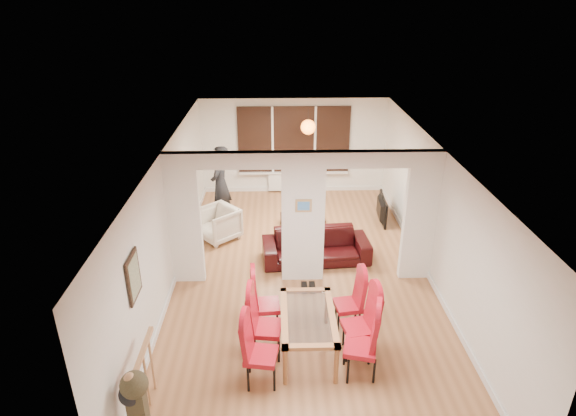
{
  "coord_description": "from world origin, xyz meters",
  "views": [
    {
      "loc": [
        -0.5,
        -8.06,
        5.2
      ],
      "look_at": [
        -0.26,
        0.6,
        1.24
      ],
      "focal_mm": 30.0,
      "sensor_mm": 36.0,
      "label": 1
    }
  ],
  "objects_px": {
    "dining_chair_rb": "(359,323)",
    "sofa": "(316,246)",
    "dining_chair_ra": "(361,343)",
    "coffee_table": "(302,221)",
    "dining_chair_rc": "(348,301)",
    "bottle": "(295,209)",
    "dining_chair_lb": "(266,323)",
    "dining_table": "(308,333)",
    "dining_chair_lc": "(266,301)",
    "television": "(378,209)",
    "person": "(220,184)",
    "bowl": "(312,214)",
    "dining_chair_la": "(261,351)",
    "armchair": "(218,224)"
  },
  "relations": [
    {
      "from": "dining_chair_ra",
      "to": "coffee_table",
      "type": "bearing_deg",
      "value": 110.61
    },
    {
      "from": "dining_table",
      "to": "dining_chair_lb",
      "type": "xyz_separation_m",
      "value": [
        -0.64,
        -0.04,
        0.23
      ]
    },
    {
      "from": "sofa",
      "to": "dining_chair_rb",
      "type": "bearing_deg",
      "value": -86.48
    },
    {
      "from": "dining_table",
      "to": "dining_chair_rc",
      "type": "bearing_deg",
      "value": 38.81
    },
    {
      "from": "dining_chair_la",
      "to": "dining_chair_lc",
      "type": "distance_m",
      "value": 1.21
    },
    {
      "from": "dining_chair_rc",
      "to": "sofa",
      "type": "height_order",
      "value": "dining_chair_rc"
    },
    {
      "from": "dining_chair_la",
      "to": "coffee_table",
      "type": "relative_size",
      "value": 1.05
    },
    {
      "from": "dining_table",
      "to": "coffee_table",
      "type": "xyz_separation_m",
      "value": [
        0.16,
        4.4,
        -0.22
      ]
    },
    {
      "from": "sofa",
      "to": "bowl",
      "type": "bearing_deg",
      "value": 83.95
    },
    {
      "from": "dining_chair_ra",
      "to": "coffee_table",
      "type": "xyz_separation_m",
      "value": [
        -0.56,
        4.91,
        -0.45
      ]
    },
    {
      "from": "dining_chair_rc",
      "to": "television",
      "type": "bearing_deg",
      "value": 63.23
    },
    {
      "from": "armchair",
      "to": "coffee_table",
      "type": "bearing_deg",
      "value": 65.41
    },
    {
      "from": "armchair",
      "to": "bowl",
      "type": "bearing_deg",
      "value": 64.75
    },
    {
      "from": "dining_chair_rc",
      "to": "coffee_table",
      "type": "xyz_separation_m",
      "value": [
        -0.53,
        3.84,
        -0.4
      ]
    },
    {
      "from": "dining_chair_lb",
      "to": "coffee_table",
      "type": "bearing_deg",
      "value": 86.34
    },
    {
      "from": "dining_chair_la",
      "to": "bottle",
      "type": "distance_m",
      "value": 5.18
    },
    {
      "from": "dining_chair_ra",
      "to": "bottle",
      "type": "height_order",
      "value": "dining_chair_ra"
    },
    {
      "from": "bottle",
      "to": "dining_chair_rb",
      "type": "bearing_deg",
      "value": -80.31
    },
    {
      "from": "dining_chair_ra",
      "to": "television",
      "type": "bearing_deg",
      "value": 89.87
    },
    {
      "from": "dining_table",
      "to": "dining_chair_lc",
      "type": "height_order",
      "value": "dining_chair_lc"
    },
    {
      "from": "sofa",
      "to": "armchair",
      "type": "bearing_deg",
      "value": 149.87
    },
    {
      "from": "armchair",
      "to": "bottle",
      "type": "relative_size",
      "value": 2.88
    },
    {
      "from": "dining_table",
      "to": "bottle",
      "type": "relative_size",
      "value": 5.13
    },
    {
      "from": "sofa",
      "to": "person",
      "type": "xyz_separation_m",
      "value": [
        -2.14,
        2.01,
        0.62
      ]
    },
    {
      "from": "sofa",
      "to": "coffee_table",
      "type": "relative_size",
      "value": 2.07
    },
    {
      "from": "dining_chair_rb",
      "to": "sofa",
      "type": "distance_m",
      "value": 2.89
    },
    {
      "from": "sofa",
      "to": "dining_chair_rc",
      "type": "bearing_deg",
      "value": -85.95
    },
    {
      "from": "coffee_table",
      "to": "sofa",
      "type": "bearing_deg",
      "value": -83.35
    },
    {
      "from": "sofa",
      "to": "dining_chair_ra",
      "type": "bearing_deg",
      "value": -88.4
    },
    {
      "from": "coffee_table",
      "to": "bowl",
      "type": "relative_size",
      "value": 5.01
    },
    {
      "from": "dining_chair_ra",
      "to": "coffee_table",
      "type": "distance_m",
      "value": 4.96
    },
    {
      "from": "dining_chair_rb",
      "to": "bowl",
      "type": "xyz_separation_m",
      "value": [
        -0.38,
        4.51,
        -0.31
      ]
    },
    {
      "from": "dining_table",
      "to": "dining_chair_rb",
      "type": "bearing_deg",
      "value": -5.14
    },
    {
      "from": "dining_table",
      "to": "coffee_table",
      "type": "relative_size",
      "value": 1.38
    },
    {
      "from": "dining_chair_la",
      "to": "armchair",
      "type": "xyz_separation_m",
      "value": [
        -1.08,
        4.42,
        -0.18
      ]
    },
    {
      "from": "dining_table",
      "to": "dining_chair_la",
      "type": "distance_m",
      "value": 0.97
    },
    {
      "from": "person",
      "to": "bottle",
      "type": "distance_m",
      "value": 1.89
    },
    {
      "from": "dining_chair_lb",
      "to": "dining_chair_la",
      "type": "bearing_deg",
      "value": -89.32
    },
    {
      "from": "person",
      "to": "dining_chair_rb",
      "type": "bearing_deg",
      "value": 42.94
    },
    {
      "from": "dining_chair_lb",
      "to": "person",
      "type": "distance_m",
      "value": 4.99
    },
    {
      "from": "television",
      "to": "dining_chair_la",
      "type": "bearing_deg",
      "value": 156.45
    },
    {
      "from": "dining_table",
      "to": "dining_chair_ra",
      "type": "xyz_separation_m",
      "value": [
        0.72,
        -0.51,
        0.23
      ]
    },
    {
      "from": "dining_table",
      "to": "dining_chair_rb",
      "type": "height_order",
      "value": "dining_chair_rb"
    },
    {
      "from": "bottle",
      "to": "dining_chair_ra",
      "type": "bearing_deg",
      "value": -81.69
    },
    {
      "from": "dining_chair_lb",
      "to": "person",
      "type": "xyz_separation_m",
      "value": [
        -1.15,
        4.84,
        0.36
      ]
    },
    {
      "from": "dining_chair_la",
      "to": "dining_chair_rc",
      "type": "bearing_deg",
      "value": 49.61
    },
    {
      "from": "bottle",
      "to": "coffee_table",
      "type": "bearing_deg",
      "value": -29.6
    },
    {
      "from": "television",
      "to": "person",
      "type": "bearing_deg",
      "value": 91.66
    },
    {
      "from": "dining_chair_lc",
      "to": "dining_chair_la",
      "type": "bearing_deg",
      "value": -97.48
    },
    {
      "from": "dining_chair_lb",
      "to": "coffee_table",
      "type": "relative_size",
      "value": 1.09
    }
  ]
}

